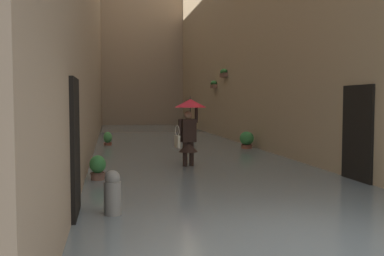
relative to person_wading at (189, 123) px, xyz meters
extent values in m
plane|color=slate|center=(-0.31, -6.64, -1.30)|extent=(65.65, 65.65, 0.00)
cube|color=slate|center=(-0.31, -6.64, -1.22)|extent=(6.53, 32.26, 0.16)
cube|color=black|center=(-3.15, 2.71, -0.20)|extent=(0.08, 1.10, 2.20)
cube|color=brown|center=(-3.07, -9.97, 1.29)|extent=(0.20, 0.70, 0.18)
ellipsoid|color=#2D7033|center=(-3.07, -9.97, 1.45)|extent=(0.28, 0.76, 0.24)
cube|color=brown|center=(-3.07, -8.06, 1.74)|extent=(0.20, 0.70, 0.18)
ellipsoid|color=#2D7033|center=(-3.07, -8.06, 1.90)|extent=(0.28, 0.76, 0.24)
cube|color=black|center=(2.54, 4.50, -0.20)|extent=(0.08, 1.10, 2.20)
cube|color=gray|center=(-0.31, -20.67, 4.04)|extent=(9.33, 1.80, 10.68)
cube|color=#4C4233|center=(0.11, 0.02, -1.25)|extent=(0.15, 0.26, 0.10)
cylinder|color=black|center=(0.11, 0.02, -0.85)|extent=(0.14, 0.14, 0.69)
cube|color=#4C4233|center=(-0.07, -0.01, -1.25)|extent=(0.15, 0.26, 0.10)
cylinder|color=black|center=(-0.07, -0.01, -0.85)|extent=(0.14, 0.14, 0.69)
cube|color=black|center=(0.02, 0.00, -0.21)|extent=(0.42, 0.29, 0.60)
cone|color=black|center=(0.02, 0.00, -0.62)|extent=(0.59, 0.59, 0.28)
sphere|color=#8C664C|center=(0.02, 0.00, 0.19)|extent=(0.22, 0.22, 0.22)
cylinder|color=black|center=(-0.20, -0.04, 0.21)|extent=(0.10, 0.10, 0.44)
cylinder|color=black|center=(0.25, 0.05, -0.15)|extent=(0.10, 0.10, 0.48)
cylinder|color=black|center=(-0.04, -0.01, 0.30)|extent=(0.02, 0.02, 0.41)
cone|color=red|center=(-0.04, -0.01, 0.50)|extent=(0.84, 0.84, 0.22)
cylinder|color=black|center=(-0.04, -0.01, 0.64)|extent=(0.01, 0.01, 0.08)
cube|color=beige|center=(0.32, 0.08, -0.48)|extent=(0.11, 0.29, 0.32)
torus|color=beige|center=(0.32, 0.08, -0.20)|extent=(0.08, 0.30, 0.30)
cylinder|color=brown|center=(2.29, 1.59, -1.15)|extent=(0.30, 0.30, 0.31)
torus|color=brown|center=(2.29, 1.59, -0.99)|extent=(0.33, 0.33, 0.04)
ellipsoid|color=#387F3D|center=(2.29, 1.59, -0.80)|extent=(0.35, 0.35, 0.39)
cylinder|color=brown|center=(2.11, -5.83, -1.17)|extent=(0.29, 0.29, 0.25)
torus|color=brown|center=(2.11, -5.83, -1.05)|extent=(0.33, 0.33, 0.04)
ellipsoid|color=#428947|center=(2.11, -5.83, -0.83)|extent=(0.33, 0.33, 0.43)
cylinder|color=brown|center=(-2.79, -3.77, -1.16)|extent=(0.38, 0.38, 0.28)
torus|color=brown|center=(-2.79, -3.77, -1.01)|extent=(0.42, 0.42, 0.04)
ellipsoid|color=#387F3D|center=(-2.79, -3.77, -0.77)|extent=(0.51, 0.51, 0.48)
cylinder|color=gray|center=(2.00, 4.59, -0.97)|extent=(0.26, 0.26, 0.66)
sphere|color=gray|center=(2.00, 4.59, -0.58)|extent=(0.23, 0.23, 0.23)
camera|label=1|loc=(2.03, 11.09, 0.56)|focal=40.65mm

